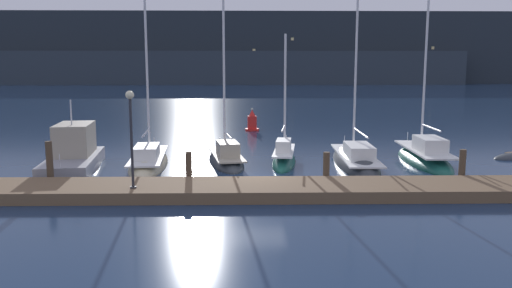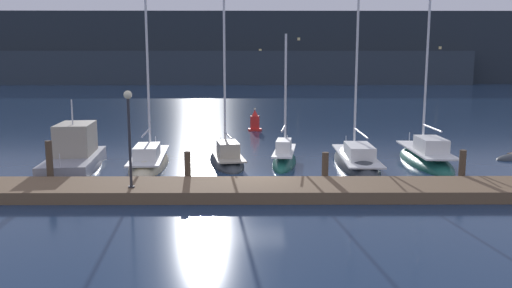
{
  "view_description": "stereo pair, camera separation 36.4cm",
  "coord_description": "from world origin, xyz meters",
  "px_view_note": "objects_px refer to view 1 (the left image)",
  "views": [
    {
      "loc": [
        -0.49,
        -21.28,
        5.0
      ],
      "look_at": [
        0.0,
        3.21,
        1.2
      ],
      "focal_mm": 35.0,
      "sensor_mm": 36.0,
      "label": 1
    },
    {
      "loc": [
        -0.13,
        -21.28,
        5.0
      ],
      "look_at": [
        0.0,
        3.21,
        1.2
      ],
      "focal_mm": 35.0,
      "sensor_mm": 36.0,
      "label": 2
    }
  ],
  "objects_px": {
    "sailboat_berth_5": "(355,162)",
    "channel_buoy": "(252,122)",
    "sailboat_berth_3": "(226,160)",
    "sailboat_berth_4": "(284,160)",
    "sailboat_berth_6": "(424,159)",
    "sailboat_berth_2": "(149,162)",
    "motorboat_berth_1": "(74,161)",
    "dock_lamppost": "(131,123)"
  },
  "relations": [
    {
      "from": "sailboat_berth_4",
      "to": "sailboat_berth_6",
      "type": "xyz_separation_m",
      "value": [
        7.42,
        0.12,
        0.0
      ]
    },
    {
      "from": "sailboat_berth_2",
      "to": "sailboat_berth_5",
      "type": "xyz_separation_m",
      "value": [
        10.69,
        -0.0,
        -0.02
      ]
    },
    {
      "from": "sailboat_berth_3",
      "to": "dock_lamppost",
      "type": "relative_size",
      "value": 2.45
    },
    {
      "from": "sailboat_berth_2",
      "to": "dock_lamppost",
      "type": "relative_size",
      "value": 3.11
    },
    {
      "from": "channel_buoy",
      "to": "dock_lamppost",
      "type": "height_order",
      "value": "dock_lamppost"
    },
    {
      "from": "sailboat_berth_3",
      "to": "dock_lamppost",
      "type": "height_order",
      "value": "sailboat_berth_3"
    },
    {
      "from": "sailboat_berth_6",
      "to": "dock_lamppost",
      "type": "distance_m",
      "value": 15.68
    },
    {
      "from": "sailboat_berth_3",
      "to": "channel_buoy",
      "type": "xyz_separation_m",
      "value": [
        1.53,
        13.43,
        0.51
      ]
    },
    {
      "from": "sailboat_berth_6",
      "to": "sailboat_berth_4",
      "type": "bearing_deg",
      "value": -179.09
    },
    {
      "from": "sailboat_berth_3",
      "to": "channel_buoy",
      "type": "height_order",
      "value": "sailboat_berth_3"
    },
    {
      "from": "sailboat_berth_2",
      "to": "sailboat_berth_3",
      "type": "xyz_separation_m",
      "value": [
        3.97,
        0.49,
        0.02
      ]
    },
    {
      "from": "dock_lamppost",
      "to": "channel_buoy",
      "type": "bearing_deg",
      "value": 77.02
    },
    {
      "from": "sailboat_berth_4",
      "to": "dock_lamppost",
      "type": "xyz_separation_m",
      "value": [
        -6.27,
        -7.01,
        2.77
      ]
    },
    {
      "from": "sailboat_berth_5",
      "to": "dock_lamppost",
      "type": "relative_size",
      "value": 2.91
    },
    {
      "from": "sailboat_berth_5",
      "to": "channel_buoy",
      "type": "height_order",
      "value": "sailboat_berth_5"
    },
    {
      "from": "sailboat_berth_4",
      "to": "sailboat_berth_2",
      "type": "bearing_deg",
      "value": -178.01
    },
    {
      "from": "motorboat_berth_1",
      "to": "sailboat_berth_5",
      "type": "distance_m",
      "value": 14.27
    },
    {
      "from": "sailboat_berth_2",
      "to": "sailboat_berth_6",
      "type": "relative_size",
      "value": 1.01
    },
    {
      "from": "sailboat_berth_3",
      "to": "sailboat_berth_5",
      "type": "xyz_separation_m",
      "value": [
        6.72,
        -0.5,
        -0.04
      ]
    },
    {
      "from": "sailboat_berth_5",
      "to": "channel_buoy",
      "type": "bearing_deg",
      "value": 110.44
    },
    {
      "from": "motorboat_berth_1",
      "to": "sailboat_berth_3",
      "type": "height_order",
      "value": "sailboat_berth_3"
    },
    {
      "from": "sailboat_berth_2",
      "to": "sailboat_berth_3",
      "type": "relative_size",
      "value": 1.27
    },
    {
      "from": "motorboat_berth_1",
      "to": "sailboat_berth_4",
      "type": "relative_size",
      "value": 0.97
    },
    {
      "from": "sailboat_berth_3",
      "to": "dock_lamppost",
      "type": "bearing_deg",
      "value": -114.02
    },
    {
      "from": "sailboat_berth_2",
      "to": "sailboat_berth_4",
      "type": "height_order",
      "value": "sailboat_berth_2"
    },
    {
      "from": "motorboat_berth_1",
      "to": "sailboat_berth_5",
      "type": "bearing_deg",
      "value": 3.03
    },
    {
      "from": "sailboat_berth_2",
      "to": "sailboat_berth_3",
      "type": "bearing_deg",
      "value": 7.1
    },
    {
      "from": "motorboat_berth_1",
      "to": "sailboat_berth_3",
      "type": "distance_m",
      "value": 7.63
    },
    {
      "from": "sailboat_berth_2",
      "to": "sailboat_berth_3",
      "type": "distance_m",
      "value": 4.0
    },
    {
      "from": "motorboat_berth_1",
      "to": "channel_buoy",
      "type": "height_order",
      "value": "motorboat_berth_1"
    },
    {
      "from": "sailboat_berth_6",
      "to": "dock_lamppost",
      "type": "xyz_separation_m",
      "value": [
        -13.69,
        -7.13,
        2.77
      ]
    },
    {
      "from": "sailboat_berth_3",
      "to": "sailboat_berth_4",
      "type": "xyz_separation_m",
      "value": [
        3.03,
        -0.25,
        0.02
      ]
    },
    {
      "from": "sailboat_berth_4",
      "to": "channel_buoy",
      "type": "xyz_separation_m",
      "value": [
        -1.5,
        13.68,
        0.48
      ]
    },
    {
      "from": "sailboat_berth_5",
      "to": "sailboat_berth_3",
      "type": "bearing_deg",
      "value": 175.77
    },
    {
      "from": "sailboat_berth_5",
      "to": "sailboat_berth_2",
      "type": "bearing_deg",
      "value": 179.98
    },
    {
      "from": "sailboat_berth_3",
      "to": "sailboat_berth_5",
      "type": "bearing_deg",
      "value": -4.23
    },
    {
      "from": "sailboat_berth_3",
      "to": "sailboat_berth_4",
      "type": "bearing_deg",
      "value": -4.74
    },
    {
      "from": "sailboat_berth_5",
      "to": "channel_buoy",
      "type": "xyz_separation_m",
      "value": [
        -5.19,
        13.92,
        0.54
      ]
    },
    {
      "from": "sailboat_berth_4",
      "to": "channel_buoy",
      "type": "bearing_deg",
      "value": 96.24
    },
    {
      "from": "sailboat_berth_2",
      "to": "dock_lamppost",
      "type": "bearing_deg",
      "value": -83.85
    },
    {
      "from": "motorboat_berth_1",
      "to": "sailboat_berth_2",
      "type": "xyz_separation_m",
      "value": [
        3.56,
        0.76,
        -0.25
      ]
    },
    {
      "from": "motorboat_berth_1",
      "to": "dock_lamppost",
      "type": "height_order",
      "value": "dock_lamppost"
    }
  ]
}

